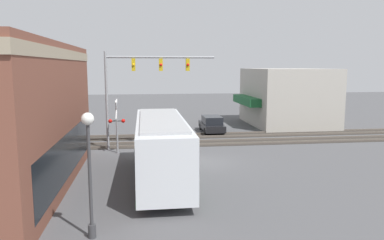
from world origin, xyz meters
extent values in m
plane|color=#4C4C4F|center=(0.00, 0.00, 0.00)|extent=(120.00, 120.00, 0.00)
cube|color=gray|center=(-3.84, 7.65, 6.70)|extent=(15.27, 0.36, 0.50)
cube|color=black|center=(-3.84, 7.55, 1.70)|extent=(12.66, 0.12, 2.20)
cube|color=#B2ADA3|center=(14.63, -11.33, 2.93)|extent=(9.69, 7.67, 5.86)
cube|color=#19592D|center=(14.63, -6.95, 2.60)|extent=(6.78, 1.20, 0.80)
cube|color=silver|center=(-3.46, 2.80, 1.86)|extent=(10.36, 2.55, 2.86)
cube|color=black|center=(-3.46, 2.80, 2.29)|extent=(10.16, 2.59, 1.20)
cube|color=#288438|center=(-3.46, 2.80, 0.59)|extent=(10.16, 2.58, 0.24)
cube|color=#A5A8AA|center=(-3.46, 2.80, 3.35)|extent=(8.81, 2.17, 0.12)
cylinder|color=black|center=(-0.48, 2.80, 0.50)|extent=(1.00, 2.57, 1.00)
cylinder|color=black|center=(-6.84, 2.80, 0.50)|extent=(1.00, 2.57, 1.00)
cylinder|color=gray|center=(4.74, 6.34, 3.58)|extent=(0.20, 0.20, 7.17)
cylinder|color=gray|center=(4.74, 2.37, 6.77)|extent=(0.16, 7.93, 0.16)
cube|color=gold|center=(4.74, 4.36, 6.22)|extent=(0.30, 0.27, 0.90)
sphere|color=yellow|center=(4.57, 4.36, 6.22)|extent=(0.20, 0.20, 0.20)
cube|color=gold|center=(4.74, 2.37, 6.22)|extent=(0.30, 0.27, 0.90)
sphere|color=red|center=(4.57, 2.37, 6.22)|extent=(0.20, 0.20, 0.20)
cube|color=gold|center=(4.74, 0.39, 6.22)|extent=(0.30, 0.27, 0.90)
sphere|color=red|center=(4.57, 0.39, 6.22)|extent=(0.20, 0.20, 0.20)
cylinder|color=gray|center=(3.49, 5.58, 1.80)|extent=(0.14, 0.14, 3.60)
cube|color=white|center=(3.49, 5.58, 3.10)|extent=(1.41, 0.06, 1.41)
cube|color=white|center=(3.49, 5.58, 3.10)|extent=(1.41, 0.06, 1.41)
cylinder|color=#38383A|center=(3.49, 5.58, 2.30)|extent=(0.08, 0.90, 0.08)
sphere|color=red|center=(3.44, 5.13, 2.30)|extent=(0.28, 0.28, 0.28)
sphere|color=red|center=(3.44, 6.03, 2.30)|extent=(0.28, 0.28, 0.28)
cylinder|color=#38383A|center=(-9.94, 5.61, 0.25)|extent=(0.28, 0.28, 0.50)
cylinder|color=#38383A|center=(-9.94, 5.61, 2.05)|extent=(0.12, 0.12, 4.10)
sphere|color=white|center=(-9.94, 5.61, 4.32)|extent=(0.44, 0.44, 0.44)
cube|color=#332D28|center=(6.00, 0.00, 0.01)|extent=(2.60, 60.00, 0.03)
cube|color=#6B6056|center=(5.28, 0.00, 0.07)|extent=(0.07, 60.00, 0.15)
cube|color=#6B6056|center=(6.72, 0.00, 0.07)|extent=(0.07, 60.00, 0.15)
cube|color=#332D28|center=(9.20, 0.00, 0.01)|extent=(2.60, 60.00, 0.03)
cube|color=#6B6056|center=(8.48, 0.00, 0.07)|extent=(0.07, 60.00, 0.15)
cube|color=#6B6056|center=(9.92, 0.00, 0.07)|extent=(0.07, 60.00, 0.15)
cube|color=black|center=(10.98, -2.60, 0.55)|extent=(4.53, 1.80, 0.59)
cube|color=black|center=(10.75, -2.60, 1.19)|extent=(2.49, 1.62, 0.69)
cylinder|color=black|center=(12.38, -2.60, 0.32)|extent=(0.64, 1.82, 0.64)
cylinder|color=black|center=(9.57, -2.60, 0.32)|extent=(0.64, 1.82, 0.64)
cylinder|color=black|center=(-2.60, 1.11, 0.41)|extent=(0.28, 0.28, 0.83)
cylinder|color=#B2A58C|center=(-2.60, 1.11, 1.17)|extent=(0.34, 0.34, 0.69)
sphere|color=tan|center=(-2.60, 1.11, 1.63)|extent=(0.22, 0.22, 0.22)
camera|label=1|loc=(-23.00, 3.71, 6.11)|focal=35.00mm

